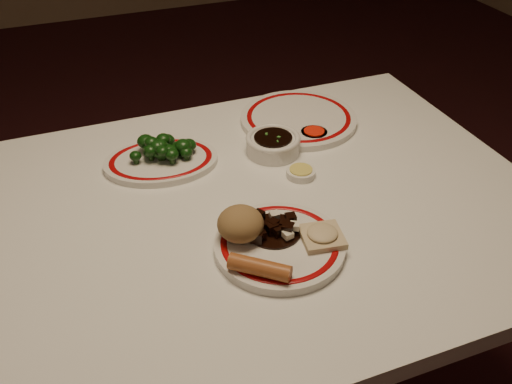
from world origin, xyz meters
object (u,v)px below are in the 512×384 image
object	(u,v)px
spring_roll	(260,268)
soy_bowl	(273,145)
dining_table	(253,238)
stirfry_heap	(273,228)
broccoli_pile	(163,147)
main_plate	(280,245)
rice_mound	(240,224)
broccoli_plate	(161,161)
fried_wonton	(322,235)

from	to	relation	value
spring_roll	soy_bowl	bearing A→B (deg)	14.02
dining_table	soy_bowl	world-z (taller)	soy_bowl
stirfry_heap	soy_bowl	distance (m)	0.31
broccoli_pile	main_plate	bearing A→B (deg)	-70.74
dining_table	rice_mound	xyz separation A→B (m)	(-0.06, -0.11, 0.14)
dining_table	broccoli_plate	bearing A→B (deg)	123.38
fried_wonton	stirfry_heap	bearing A→B (deg)	147.79
dining_table	broccoli_plate	xyz separation A→B (m)	(-0.14, 0.21, 0.10)
broccoli_plate	soy_bowl	distance (m)	0.26
broccoli_plate	broccoli_pile	bearing A→B (deg)	38.37
rice_mound	spring_roll	distance (m)	0.10
broccoli_plate	broccoli_pile	xyz separation A→B (m)	(0.01, 0.01, 0.03)
fried_wonton	stirfry_heap	world-z (taller)	stirfry_heap
fried_wonton	broccoli_pile	world-z (taller)	broccoli_pile
spring_roll	broccoli_pile	distance (m)	0.43
rice_mound	dining_table	bearing A→B (deg)	58.75
main_plate	broccoli_plate	size ratio (longest dim) A/B	1.05
dining_table	broccoli_pile	distance (m)	0.29
dining_table	broccoli_plate	distance (m)	0.27
rice_mound	spring_roll	bearing A→B (deg)	-91.69
main_plate	soy_bowl	world-z (taller)	soy_bowl
dining_table	stirfry_heap	size ratio (longest dim) A/B	11.29
rice_mound	stirfry_heap	bearing A→B (deg)	-11.17
dining_table	main_plate	bearing A→B (deg)	-91.40
spring_roll	broccoli_pile	bearing A→B (deg)	48.08
rice_mound	main_plate	bearing A→B (deg)	-33.39
main_plate	broccoli_pile	xyz separation A→B (m)	(-0.13, 0.37, 0.03)
stirfry_heap	broccoli_pile	size ratio (longest dim) A/B	0.70
soy_bowl	broccoli_pile	bearing A→B (deg)	168.53
main_plate	broccoli_plate	distance (m)	0.38
spring_roll	broccoli_plate	xyz separation A→B (m)	(-0.07, 0.42, -0.02)
fried_wonton	stirfry_heap	distance (m)	0.09
dining_table	soy_bowl	bearing A→B (deg)	55.89
broccoli_plate	fried_wonton	bearing A→B (deg)	-60.83
rice_mound	spring_roll	world-z (taller)	rice_mound
spring_roll	stirfry_heap	bearing A→B (deg)	5.47
stirfry_heap	broccoli_plate	xyz separation A→B (m)	(-0.13, 0.33, -0.02)
dining_table	soy_bowl	xyz separation A→B (m)	(0.11, 0.17, 0.11)
rice_mound	broccoli_pile	world-z (taller)	rice_mound
fried_wonton	broccoli_plate	xyz separation A→B (m)	(-0.21, 0.38, -0.02)
rice_mound	fried_wonton	world-z (taller)	rice_mound
fried_wonton	broccoli_pile	bearing A→B (deg)	117.81
spring_roll	rice_mound	bearing A→B (deg)	37.98
main_plate	broccoli_plate	bearing A→B (deg)	110.74
fried_wonton	broccoli_pile	distance (m)	0.44
broccoli_pile	soy_bowl	world-z (taller)	broccoli_pile
spring_roll	broccoli_pile	size ratio (longest dim) A/B	0.72
rice_mound	stirfry_heap	xyz separation A→B (m)	(0.06, -0.01, -0.02)
soy_bowl	rice_mound	bearing A→B (deg)	-123.02
main_plate	soy_bowl	xyz separation A→B (m)	(0.12, 0.32, 0.01)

